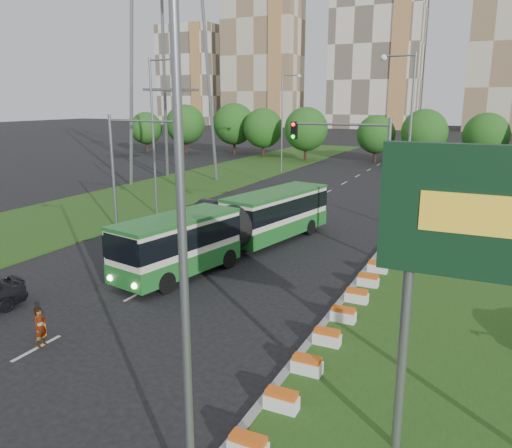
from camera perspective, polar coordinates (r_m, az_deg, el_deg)
The scene contains 17 objects.
ground at distance 22.92m, azimuth -7.22°, elevation -9.04°, with size 360.00×360.00×0.00m, color black.
grass_median at distance 27.23m, azimuth 27.11°, elevation -6.58°, with size 14.00×60.00×0.15m, color #254A15.
median_kerb at distance 27.72m, azimuth 12.63°, elevation -4.95°, with size 0.30×60.00×0.18m, color gray.
left_verge at distance 52.66m, azimuth -9.27°, elevation 4.08°, with size 12.00×110.00×0.10m, color #254A15.
lane_markings at distance 41.37m, azimuth 4.12°, elevation 1.48°, with size 0.20×100.00×0.01m, color #AEAEA7, non-canonical shape.
flower_planters at distance 19.94m, azimuth 9.08°, elevation -11.33°, with size 1.10×15.90×0.60m, color white, non-canonical shape.
traffic_mast_median at distance 28.73m, azimuth 11.61°, elevation 6.56°, with size 5.76×0.32×8.00m.
traffic_mast_left at distance 34.71m, azimuth -14.12°, elevation 7.65°, with size 5.76×0.32×8.00m.
street_lamps at distance 31.41m, azimuth -2.39°, elevation 8.63°, with size 36.00×60.00×12.00m, color gray, non-canonical shape.
tree_line at distance 72.86m, azimuth 24.36°, elevation 9.26°, with size 120.00×8.00×9.00m, color #1F5416, non-canonical shape.
apartment_tower_west at distance 184.95m, azimuth 0.77°, elevation 18.62°, with size 26.00×15.00×48.00m, color beige.
apartment_tower_cwest at distance 172.49m, azimuth 13.69°, elevation 19.26°, with size 28.00×15.00×52.00m, color silver.
midrise_west at distance 198.88m, azimuth -7.47°, elevation 16.45°, with size 22.00×14.00×36.00m, color silver.
articulated_bus at distance 29.45m, azimuth -2.41°, elevation -0.22°, with size 2.63×16.89×2.78m.
car_left_far at distance 38.98m, azimuth -5.60°, elevation 1.71°, with size 1.45×4.17×1.37m, color black.
pedestrian at distance 20.45m, azimuth -23.43°, elevation -10.73°, with size 0.56×0.37×1.53m, color gray.
shopping_trolley at distance 21.48m, azimuth -23.37°, elevation -11.01°, with size 0.30×0.32×0.52m.
Camera 1 is at (11.50, -17.71, 8.90)m, focal length 35.00 mm.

